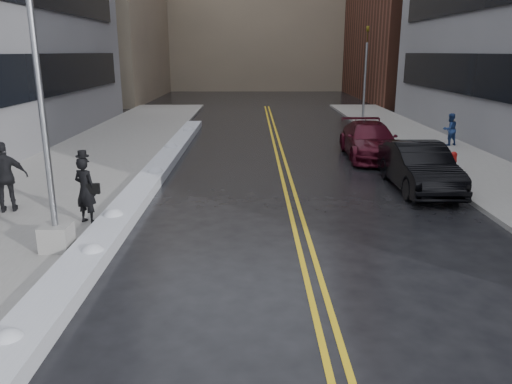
{
  "coord_description": "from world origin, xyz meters",
  "views": [
    {
      "loc": [
        1.22,
        -8.82,
        4.57
      ],
      "look_at": [
        1.31,
        2.81,
        1.3
      ],
      "focal_mm": 35.0,
      "sensor_mm": 36.0,
      "label": 1
    }
  ],
  "objects_px": {
    "fire_hydrant": "(453,160)",
    "pedestrian_fedora": "(86,190)",
    "car_black": "(419,167)",
    "lamppost": "(46,148)",
    "pedestrian_east": "(450,129)",
    "car_maroon": "(370,141)",
    "pedestrian_d": "(5,177)",
    "traffic_signal": "(365,71)"
  },
  "relations": [
    {
      "from": "pedestrian_fedora",
      "to": "car_maroon",
      "type": "height_order",
      "value": "pedestrian_fedora"
    },
    {
      "from": "traffic_signal",
      "to": "car_maroon",
      "type": "relative_size",
      "value": 1.13
    },
    {
      "from": "pedestrian_fedora",
      "to": "car_black",
      "type": "height_order",
      "value": "pedestrian_fedora"
    },
    {
      "from": "traffic_signal",
      "to": "car_black",
      "type": "bearing_deg",
      "value": -95.55
    },
    {
      "from": "car_maroon",
      "to": "lamppost",
      "type": "bearing_deg",
      "value": -129.41
    },
    {
      "from": "pedestrian_d",
      "to": "car_maroon",
      "type": "height_order",
      "value": "pedestrian_d"
    },
    {
      "from": "fire_hydrant",
      "to": "car_black",
      "type": "distance_m",
      "value": 3.09
    },
    {
      "from": "pedestrian_east",
      "to": "car_maroon",
      "type": "xyz_separation_m",
      "value": [
        -4.42,
        -2.23,
        -0.16
      ]
    },
    {
      "from": "lamppost",
      "to": "traffic_signal",
      "type": "distance_m",
      "value": 24.98
    },
    {
      "from": "lamppost",
      "to": "pedestrian_fedora",
      "type": "relative_size",
      "value": 4.24
    },
    {
      "from": "lamppost",
      "to": "car_black",
      "type": "bearing_deg",
      "value": 29.26
    },
    {
      "from": "fire_hydrant",
      "to": "pedestrian_d",
      "type": "height_order",
      "value": "pedestrian_d"
    },
    {
      "from": "traffic_signal",
      "to": "pedestrian_fedora",
      "type": "xyz_separation_m",
      "value": [
        -11.7,
        -20.06,
        -2.35
      ]
    },
    {
      "from": "pedestrian_east",
      "to": "car_maroon",
      "type": "height_order",
      "value": "pedestrian_east"
    },
    {
      "from": "pedestrian_east",
      "to": "traffic_signal",
      "type": "bearing_deg",
      "value": -93.2
    },
    {
      "from": "lamppost",
      "to": "car_maroon",
      "type": "bearing_deg",
      "value": 48.72
    },
    {
      "from": "traffic_signal",
      "to": "car_black",
      "type": "distance_m",
      "value": 16.56
    },
    {
      "from": "fire_hydrant",
      "to": "pedestrian_d",
      "type": "bearing_deg",
      "value": -161.07
    },
    {
      "from": "traffic_signal",
      "to": "car_black",
      "type": "xyz_separation_m",
      "value": [
        -1.58,
        -16.27,
        -2.6
      ]
    },
    {
      "from": "fire_hydrant",
      "to": "traffic_signal",
      "type": "height_order",
      "value": "traffic_signal"
    },
    {
      "from": "pedestrian_fedora",
      "to": "car_black",
      "type": "relative_size",
      "value": 0.37
    },
    {
      "from": "fire_hydrant",
      "to": "lamppost",
      "type": "bearing_deg",
      "value": -146.96
    },
    {
      "from": "car_black",
      "to": "lamppost",
      "type": "bearing_deg",
      "value": -150.73
    },
    {
      "from": "fire_hydrant",
      "to": "traffic_signal",
      "type": "relative_size",
      "value": 0.12
    },
    {
      "from": "pedestrian_east",
      "to": "car_black",
      "type": "bearing_deg",
      "value": 44.0
    },
    {
      "from": "traffic_signal",
      "to": "fire_hydrant",
      "type": "bearing_deg",
      "value": -87.95
    },
    {
      "from": "traffic_signal",
      "to": "pedestrian_d",
      "type": "distance_m",
      "value": 23.93
    },
    {
      "from": "car_maroon",
      "to": "traffic_signal",
      "type": "bearing_deg",
      "value": 81.25
    },
    {
      "from": "lamppost",
      "to": "car_maroon",
      "type": "distance_m",
      "value": 14.89
    },
    {
      "from": "pedestrian_d",
      "to": "pedestrian_east",
      "type": "bearing_deg",
      "value": -167.92
    },
    {
      "from": "pedestrian_fedora",
      "to": "lamppost",
      "type": "bearing_deg",
      "value": 111.49
    },
    {
      "from": "traffic_signal",
      "to": "pedestrian_d",
      "type": "xyz_separation_m",
      "value": [
        -14.28,
        -19.07,
        -2.24
      ]
    },
    {
      "from": "traffic_signal",
      "to": "pedestrian_east",
      "type": "xyz_separation_m",
      "value": [
        2.38,
        -8.66,
        -2.47
      ]
    },
    {
      "from": "fire_hydrant",
      "to": "pedestrian_fedora",
      "type": "bearing_deg",
      "value": -153.57
    },
    {
      "from": "pedestrian_fedora",
      "to": "pedestrian_d",
      "type": "height_order",
      "value": "pedestrian_d"
    },
    {
      "from": "car_black",
      "to": "car_maroon",
      "type": "distance_m",
      "value": 5.41
    },
    {
      "from": "pedestrian_east",
      "to": "lamppost",
      "type": "bearing_deg",
      "value": 24.72
    },
    {
      "from": "pedestrian_fedora",
      "to": "pedestrian_east",
      "type": "relative_size",
      "value": 1.15
    },
    {
      "from": "traffic_signal",
      "to": "pedestrian_east",
      "type": "distance_m",
      "value": 9.31
    },
    {
      "from": "pedestrian_d",
      "to": "fire_hydrant",
      "type": "bearing_deg",
      "value": 179.0
    },
    {
      "from": "pedestrian_d",
      "to": "car_maroon",
      "type": "bearing_deg",
      "value": -166.16
    },
    {
      "from": "fire_hydrant",
      "to": "pedestrian_fedora",
      "type": "xyz_separation_m",
      "value": [
        -12.2,
        -6.06,
        0.5
      ]
    }
  ]
}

